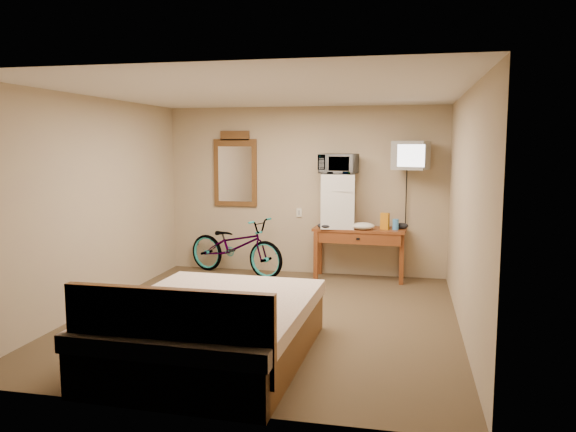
# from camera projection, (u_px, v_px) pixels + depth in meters

# --- Properties ---
(room) EXTENTS (4.60, 4.64, 2.50)m
(room) POSITION_uv_depth(u_px,v_px,m) (267.00, 208.00, 6.20)
(room) COLOR #4C3B26
(room) RESTS_ON ground
(desk) EXTENTS (1.34, 0.58, 0.75)m
(desk) POSITION_uv_depth(u_px,v_px,m) (359.00, 237.00, 8.04)
(desk) COLOR brown
(desk) RESTS_ON floor
(mini_fridge) EXTENTS (0.51, 0.49, 0.77)m
(mini_fridge) POSITION_uv_depth(u_px,v_px,m) (338.00, 201.00, 8.07)
(mini_fridge) COLOR white
(mini_fridge) RESTS_ON desk
(microwave) EXTENTS (0.57, 0.43, 0.29)m
(microwave) POSITION_uv_depth(u_px,v_px,m) (338.00, 164.00, 8.00)
(microwave) COLOR white
(microwave) RESTS_ON mini_fridge
(snack_bag) EXTENTS (0.13, 0.10, 0.23)m
(snack_bag) POSITION_uv_depth(u_px,v_px,m) (385.00, 221.00, 7.93)
(snack_bag) COLOR orange
(snack_bag) RESTS_ON desk
(blue_cup) EXTENTS (0.09, 0.09, 0.15)m
(blue_cup) POSITION_uv_depth(u_px,v_px,m) (396.00, 224.00, 7.89)
(blue_cup) COLOR #4394E4
(blue_cup) RESTS_ON desk
(cloth_cream) EXTENTS (0.33, 0.25, 0.10)m
(cloth_cream) POSITION_uv_depth(u_px,v_px,m) (363.00, 226.00, 7.90)
(cloth_cream) COLOR silver
(cloth_cream) RESTS_ON desk
(cloth_dark_a) EXTENTS (0.23, 0.17, 0.09)m
(cloth_dark_a) POSITION_uv_depth(u_px,v_px,m) (325.00, 226.00, 7.98)
(cloth_dark_a) COLOR black
(cloth_dark_a) RESTS_ON desk
(cloth_dark_b) EXTENTS (0.18, 0.15, 0.08)m
(cloth_dark_b) POSITION_uv_depth(u_px,v_px,m) (402.00, 226.00, 7.99)
(cloth_dark_b) COLOR black
(cloth_dark_b) RESTS_ON desk
(crt_television) EXTENTS (0.54, 0.62, 0.40)m
(crt_television) POSITION_uv_depth(u_px,v_px,m) (411.00, 155.00, 7.77)
(crt_television) COLOR black
(crt_television) RESTS_ON room
(wall_mirror) EXTENTS (0.67, 0.04, 1.15)m
(wall_mirror) POSITION_uv_depth(u_px,v_px,m) (235.00, 170.00, 8.59)
(wall_mirror) COLOR brown
(wall_mirror) RESTS_ON room
(bicycle) EXTENTS (1.75, 1.07, 0.87)m
(bicycle) POSITION_uv_depth(u_px,v_px,m) (236.00, 246.00, 8.40)
(bicycle) COLOR black
(bicycle) RESTS_ON floor
(bed) EXTENTS (1.74, 2.26, 0.90)m
(bed) POSITION_uv_depth(u_px,v_px,m) (211.00, 330.00, 5.03)
(bed) COLOR brown
(bed) RESTS_ON floor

